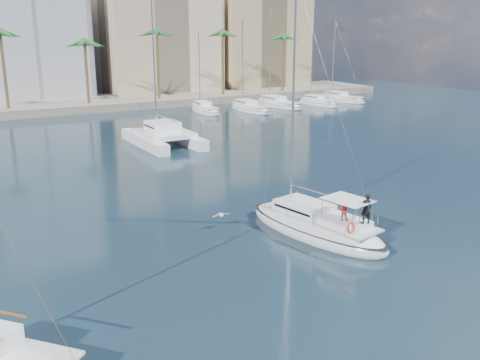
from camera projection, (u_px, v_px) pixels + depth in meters
ground at (255, 246)px, 30.34m from camera, size 160.00×160.00×0.00m
quay at (46, 106)px, 81.09m from camera, size 120.00×14.00×1.20m
building_beige at (158, 40)px, 96.58m from camera, size 20.00×14.00×20.00m
building_tan_right at (257, 45)px, 104.77m from camera, size 18.00×12.00×18.00m
palm_centre at (45, 41)px, 75.12m from camera, size 3.60×3.60×12.30m
palm_right at (251, 39)px, 91.41m from camera, size 3.60×3.60×12.30m
main_sloop at (316, 226)px, 32.04m from camera, size 5.11×10.73×15.31m
catamaran at (163, 134)px, 56.82m from camera, size 5.62×11.04×16.12m
seagull at (221, 215)px, 32.95m from camera, size 1.18×0.51×0.22m
moored_yacht_a at (205, 113)px, 79.15m from camera, size 3.37×9.52×11.90m
moored_yacht_b at (249, 111)px, 80.59m from camera, size 3.32×10.83×13.72m
moored_yacht_c at (278, 106)px, 85.38m from camera, size 3.98×12.33×15.54m
moored_yacht_d at (318, 105)px, 86.82m from camera, size 3.52×9.55×11.90m
moored_yacht_e at (341, 101)px, 91.61m from camera, size 4.61×11.11×13.72m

